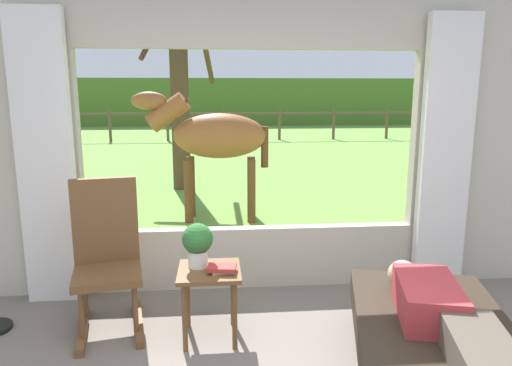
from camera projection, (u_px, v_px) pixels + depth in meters
back_wall_with_window at (251, 150)px, 4.03m from camera, size 5.20×0.12×2.55m
curtain_panel_left at (46, 161)px, 3.76m from camera, size 0.44×0.10×2.40m
curtain_panel_right at (445, 156)px, 4.05m from camera, size 0.44×0.10×2.40m
outdoor_pasture_lawn at (225, 146)px, 14.92m from camera, size 36.00×21.68×0.02m
distant_hill_ridge at (221, 102)px, 24.30m from camera, size 36.00×2.00×2.40m
recliner_sofa at (435, 360)px, 2.69m from camera, size 1.28×1.87×0.42m
reclining_person at (443, 316)px, 2.58m from camera, size 0.47×1.43×0.22m
rocking_chair at (107, 256)px, 3.46m from camera, size 0.59×0.76×1.12m
side_table at (210, 282)px, 3.28m from camera, size 0.44×0.44×0.52m
potted_plant at (198, 242)px, 3.28m from camera, size 0.22×0.22×0.32m
book_stack at (222, 269)px, 3.21m from camera, size 0.21×0.15×0.05m
horse at (214, 137)px, 6.17m from camera, size 1.82×0.65×1.73m
pasture_tree at (179, 94)px, 8.09m from camera, size 1.37×1.41×3.48m
pasture_fence_line at (224, 120)px, 16.52m from camera, size 16.10×0.10×1.10m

